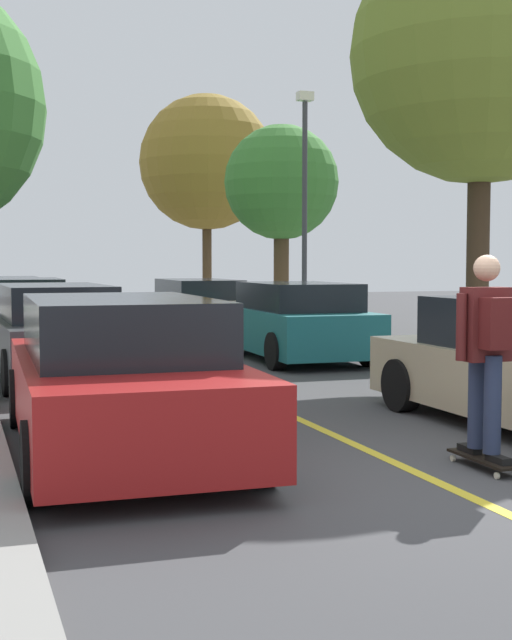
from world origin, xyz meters
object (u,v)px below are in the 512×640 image
parked_car_right_near (296,322)px  parked_car_right_far (198,305)px  street_tree_right_far (207,163)px  parked_car_left_nearest (121,377)px  streetlamp (305,196)px  fire_hydrant (476,349)px  parked_car_left_far (24,311)px  street_tree_right_nearest (481,53)px  parked_car_left_farthest (9,302)px  skateboard (483,459)px  parked_car_left_near (55,332)px  skateboarder (488,343)px  street_tree_right_near (281,184)px

parked_car_right_near → parked_car_right_far: parked_car_right_near is taller
parked_car_right_far → street_tree_right_far: street_tree_right_far is taller
parked_car_left_nearest → streetlamp: size_ratio=0.84×
fire_hydrant → streetlamp: streetlamp is taller
parked_car_left_far → street_tree_right_nearest: (6.52, -7.92, 4.41)m
parked_car_left_nearest → fire_hydrant: bearing=27.1°
parked_car_left_farthest → skateboard: bearing=-81.5°
parked_car_left_farthest → parked_car_right_near: parked_car_right_near is taller
parked_car_left_farthest → street_tree_right_nearest: size_ratio=0.64×
parked_car_right_near → parked_car_left_farthest: bearing=112.8°
parked_car_left_near → parked_car_right_far: parked_car_left_near is taller
street_tree_right_far → skateboard: (-3.65, -21.32, -4.99)m
parked_car_left_nearest → parked_car_left_near: 5.50m
skateboard → parked_car_right_far: bearing=83.9°
parked_car_left_near → parked_car_right_far: bearing=60.5°
parked_car_right_near → fire_hydrant: bearing=-67.2°
parked_car_left_far → skateboard: bearing=-78.0°
parked_car_left_far → skateboarder: 13.87m
parked_car_right_near → skateboarder: skateboarder is taller
parked_car_left_farthest → skateboarder: bearing=-81.5°
skateboard → parked_car_left_farthest: bearing=98.5°
parked_car_left_nearest → parked_car_left_farthest: (0.00, 17.33, -0.04)m
parked_car_right_near → street_tree_right_near: bearing=71.5°
street_tree_right_near → skateboarder: size_ratio=2.92×
parked_car_left_near → parked_car_right_near: (4.49, 1.13, -0.02)m
parked_car_right_near → parked_car_right_far: 6.81m
streetlamp → fire_hydrant: bearing=-91.9°
street_tree_right_far → parked_car_left_far: bearing=-129.9°
parked_car_left_near → parked_car_right_near: size_ratio=1.06×
parked_car_left_nearest → parked_car_left_near: size_ratio=1.05×
parked_car_left_farthest → street_tree_right_far: (6.52, 2.24, 4.39)m
parked_car_left_near → parked_car_left_nearest: bearing=-90.0°
fire_hydrant → parked_car_left_farthest: bearing=112.8°
parked_car_right_far → street_tree_right_far: size_ratio=0.65×
streetlamp → skateboarder: size_ratio=3.14×
skateboarder → street_tree_right_nearest: bearing=57.1°
parked_car_right_near → streetlamp: size_ratio=0.75×
streetlamp → parked_car_left_farthest: bearing=132.3°
parked_car_right_near → skateboard: (-1.62, -8.39, -0.62)m
parked_car_left_far → street_tree_right_nearest: size_ratio=0.59×
street_tree_right_nearest → fire_hydrant: (-0.53, -0.79, -4.64)m
parked_car_right_near → skateboard: bearing=-100.9°
parked_car_right_far → parked_car_left_near: bearing=-119.5°
parked_car_left_nearest → streetlamp: (6.24, 10.47, 2.60)m
parked_car_right_near → streetlamp: (1.75, 3.84, 2.62)m
parked_car_left_near → streetlamp: 8.39m
street_tree_right_far → fire_hydrant: (-0.53, -16.51, -4.59)m
skateboarder → streetlamp: bearing=74.6°
street_tree_right_nearest → skateboard: size_ratio=8.44×
street_tree_right_far → skateboarder: (-3.65, -21.36, -3.96)m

